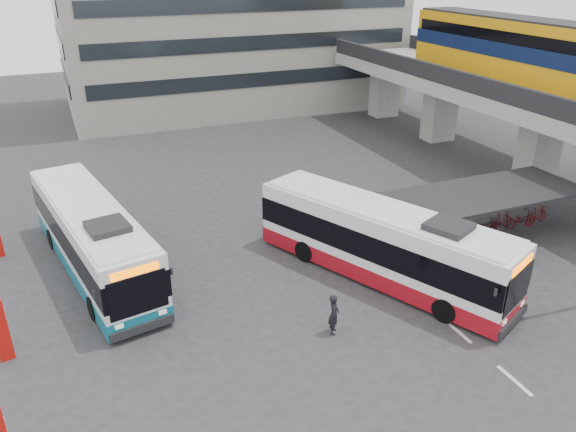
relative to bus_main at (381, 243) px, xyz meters
name	(u,v)px	position (x,y,z in m)	size (l,w,h in m)	color
ground	(361,305)	(-1.88, -1.73, -1.65)	(120.00, 120.00, 0.00)	#28282B
viaduct	(516,75)	(15.12, 9.18, 4.58)	(8.00, 32.00, 9.68)	gray
bike_shelter	(481,215)	(6.59, 1.27, -0.35)	(10.00, 4.00, 2.54)	#595B60
road_markings	(458,331)	(0.62, -4.73, -1.65)	(0.15, 7.60, 0.01)	beige
bus_main	(381,243)	(0.00, 0.00, 0.00)	(7.42, 12.01, 3.56)	white
bus_teal	(93,238)	(-11.60, 5.45, -0.02)	(4.69, 12.20, 3.53)	white
pedestrian	(334,314)	(-3.81, -2.95, -0.83)	(0.60, 0.40, 1.65)	black
sign_totem_mid	(1,330)	(-15.19, 0.13, -0.40)	(0.52, 0.26, 2.43)	#B0100A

